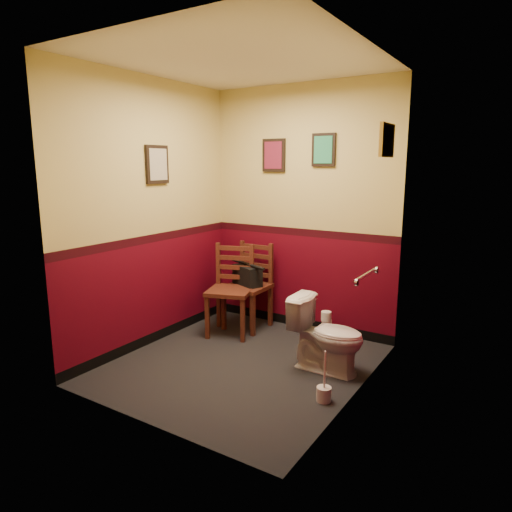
{
  "coord_description": "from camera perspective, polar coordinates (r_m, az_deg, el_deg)",
  "views": [
    {
      "loc": [
        2.25,
        -3.33,
        1.85
      ],
      "look_at": [
        0.0,
        0.25,
        1.0
      ],
      "focal_mm": 32.0,
      "sensor_mm": 36.0,
      "label": 1
    }
  ],
  "objects": [
    {
      "name": "tp_stack",
      "position": [
        5.06,
        8.81,
        -8.7
      ],
      "size": [
        0.23,
        0.14,
        0.3
      ],
      "color": "silver",
      "rests_on": "floor"
    },
    {
      "name": "framed_print_back_a",
      "position": [
        5.2,
        2.23,
        12.47
      ],
      "size": [
        0.28,
        0.04,
        0.36
      ],
      "color": "black",
      "rests_on": "wall_back"
    },
    {
      "name": "ceiling",
      "position": [
        4.1,
        -2.02,
        23.31
      ],
      "size": [
        2.2,
        2.4,
        0.0
      ],
      "primitive_type": "cube",
      "rotation": [
        3.14,
        0.0,
        0.0
      ],
      "color": "silver",
      "rests_on": "ground"
    },
    {
      "name": "framed_print_left",
      "position": [
        4.78,
        -12.24,
        11.12
      ],
      "size": [
        0.04,
        0.3,
        0.38
      ],
      "color": "black",
      "rests_on": "wall_left"
    },
    {
      "name": "grab_bar",
      "position": [
        3.87,
        13.53,
        -2.39
      ],
      "size": [
        0.05,
        0.56,
        0.06
      ],
      "color": "silver",
      "rests_on": "wall_right"
    },
    {
      "name": "framed_print_right",
      "position": [
        4.1,
        16.02,
        13.74
      ],
      "size": [
        0.04,
        0.34,
        0.28
      ],
      "color": "olive",
      "rests_on": "wall_right"
    },
    {
      "name": "wall_back",
      "position": [
        5.08,
        5.73,
        5.67
      ],
      "size": [
        2.2,
        0.0,
        2.7
      ],
      "primitive_type": "cube",
      "rotation": [
        1.57,
        0.0,
        0.0
      ],
      "color": "#4C0512",
      "rests_on": "ground"
    },
    {
      "name": "wall_right",
      "position": [
        3.56,
        12.99,
        2.99
      ],
      "size": [
        0.0,
        2.4,
        2.7
      ],
      "primitive_type": "cube",
      "rotation": [
        1.57,
        0.0,
        -1.57
      ],
      "color": "#4C0512",
      "rests_on": "ground"
    },
    {
      "name": "chair_left",
      "position": [
        5.04,
        -3.13,
        -4.24
      ],
      "size": [
        0.58,
        0.58,
        0.98
      ],
      "rotation": [
        0.0,
        0.0,
        0.32
      ],
      "color": "#552619",
      "rests_on": "floor"
    },
    {
      "name": "floor",
      "position": [
        4.42,
        -1.77,
        -13.36
      ],
      "size": [
        2.2,
        2.4,
        0.0
      ],
      "primitive_type": "cube",
      "color": "black",
      "rests_on": "ground"
    },
    {
      "name": "toilet",
      "position": [
        4.23,
        8.87,
        -9.78
      ],
      "size": [
        0.69,
        0.39,
        0.67
      ],
      "primitive_type": "imported",
      "rotation": [
        0.0,
        0.0,
        1.59
      ],
      "color": "white",
      "rests_on": "floor"
    },
    {
      "name": "wall_left",
      "position": [
        4.75,
        -13.01,
        5.04
      ],
      "size": [
        0.0,
        2.4,
        2.7
      ],
      "primitive_type": "cube",
      "rotation": [
        1.57,
        0.0,
        1.57
      ],
      "color": "#4C0512",
      "rests_on": "ground"
    },
    {
      "name": "handbag",
      "position": [
        5.16,
        -1.1,
        -2.42
      ],
      "size": [
        0.39,
        0.3,
        0.26
      ],
      "rotation": [
        0.0,
        0.0,
        -0.39
      ],
      "color": "black",
      "rests_on": "chair_right"
    },
    {
      "name": "toilet_brush",
      "position": [
        3.82,
        8.48,
        -16.58
      ],
      "size": [
        0.12,
        0.12,
        0.42
      ],
      "color": "silver",
      "rests_on": "floor"
    },
    {
      "name": "wall_front",
      "position": [
        3.14,
        -14.24,
        1.83
      ],
      "size": [
        2.2,
        0.0,
        2.7
      ],
      "primitive_type": "cube",
      "rotation": [
        -1.57,
        0.0,
        0.0
      ],
      "color": "#4C0512",
      "rests_on": "ground"
    },
    {
      "name": "chair_right",
      "position": [
        5.23,
        -0.84,
        -3.75
      ],
      "size": [
        0.46,
        0.46,
        0.97
      ],
      "rotation": [
        0.0,
        0.0,
        0.01
      ],
      "color": "#552619",
      "rests_on": "floor"
    },
    {
      "name": "framed_print_back_b",
      "position": [
        4.93,
        8.45,
        13.0
      ],
      "size": [
        0.26,
        0.04,
        0.34
      ],
      "color": "black",
      "rests_on": "wall_back"
    }
  ]
}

